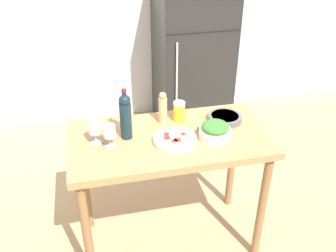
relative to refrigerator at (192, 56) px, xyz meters
The scene contains 12 objects.
ground_plane 1.93m from the refrigerator, 110.81° to the right, with size 14.00×14.00×0.00m, color tan.
wall_back 0.89m from the refrigerator, 146.74° to the left, with size 6.40×0.08×2.60m.
refrigerator is the anchor object (origin of this frame).
prep_counter 1.75m from the refrigerator, 110.81° to the right, with size 1.27×0.66×0.92m.
wine_bottle 1.83m from the refrigerator, 119.23° to the right, with size 0.07×0.07×0.34m.
wine_glass_near 1.95m from the refrigerator, 120.82° to the right, with size 0.08×0.08×0.15m.
wine_glass_far 1.95m from the refrigerator, 123.88° to the right, with size 0.08×0.08×0.15m.
pepper_mill 1.59m from the refrigerator, 113.11° to the right, with size 0.06×0.06×0.22m.
salad_bowl 1.76m from the refrigerator, 101.37° to the right, with size 0.20×0.20×0.12m.
homemade_pizza 1.81m from the refrigerator, 109.43° to the right, with size 0.28×0.28×0.03m.
salt_canister 1.55m from the refrigerator, 109.39° to the right, with size 0.08×0.08×0.14m.
cast_iron_skillet 1.54m from the refrigerator, 97.84° to the right, with size 0.34×0.24×0.04m.
Camera 1 is at (-0.45, -1.95, 2.20)m, focal length 40.00 mm.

